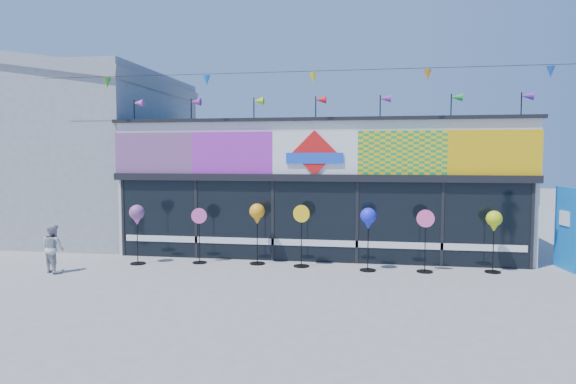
% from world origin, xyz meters
% --- Properties ---
extents(ground, '(80.00, 80.00, 0.00)m').
position_xyz_m(ground, '(0.00, 0.00, 0.00)').
color(ground, gray).
rests_on(ground, ground).
extents(kite_shop, '(16.00, 5.70, 5.31)m').
position_xyz_m(kite_shop, '(0.00, 5.94, 2.05)').
color(kite_shop, white).
rests_on(kite_shop, ground).
extents(neighbour_building, '(8.18, 7.20, 6.87)m').
position_xyz_m(neighbour_building, '(-10.00, 7.00, 3.20)').
color(neighbour_building, '#9A9C9F').
rests_on(neighbour_building, ground).
extents(blue_sign, '(0.31, 1.11, 2.19)m').
position_xyz_m(blue_sign, '(6.72, 3.52, 1.10)').
color(blue_sign, blue).
rests_on(blue_sign, ground).
extents(spinner_0, '(0.42, 0.42, 1.66)m').
position_xyz_m(spinner_0, '(-4.83, 2.30, 1.33)').
color(spinner_0, black).
rests_on(spinner_0, ground).
extents(spinner_1, '(0.44, 0.40, 1.56)m').
position_xyz_m(spinner_1, '(-3.17, 2.71, 0.82)').
color(spinner_1, black).
rests_on(spinner_1, ground).
extents(spinner_2, '(0.43, 0.43, 1.70)m').
position_xyz_m(spinner_2, '(-1.53, 2.85, 1.36)').
color(spinner_2, black).
rests_on(spinner_2, ground).
extents(spinner_3, '(0.47, 0.43, 1.69)m').
position_xyz_m(spinner_3, '(-0.27, 2.72, 0.89)').
color(spinner_3, black).
rests_on(spinner_3, ground).
extents(spinner_4, '(0.42, 0.42, 1.67)m').
position_xyz_m(spinner_4, '(1.52, 2.51, 1.33)').
color(spinner_4, black).
rests_on(spinner_4, ground).
extents(spinner_5, '(0.46, 0.42, 1.63)m').
position_xyz_m(spinner_5, '(2.98, 2.59, 0.86)').
color(spinner_5, black).
rests_on(spinner_5, ground).
extents(spinner_6, '(0.41, 0.41, 1.61)m').
position_xyz_m(spinner_6, '(4.71, 2.84, 1.29)').
color(spinner_6, black).
rests_on(spinner_6, ground).
extents(child, '(0.71, 0.58, 1.28)m').
position_xyz_m(child, '(-6.50, 0.97, 0.64)').
color(child, '#BABABA').
rests_on(child, ground).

